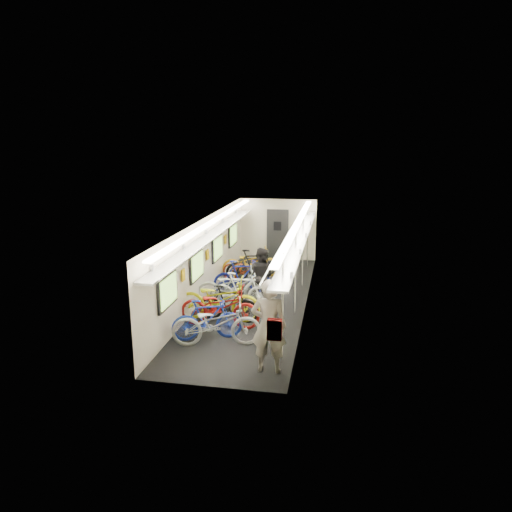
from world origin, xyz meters
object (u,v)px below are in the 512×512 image
at_px(bicycle_0, 216,323).
at_px(passenger_near, 269,326).
at_px(passenger_mid, 261,275).
at_px(backpack, 275,329).
at_px(bicycle_1, 207,319).

xyz_separation_m(bicycle_0, passenger_near, (1.35, -1.00, 0.44)).
relative_size(passenger_mid, backpack, 4.31).
bearing_deg(bicycle_0, passenger_mid, -22.96).
relative_size(bicycle_1, backpack, 4.40).
distance_m(bicycle_0, bicycle_1, 0.40).
distance_m(bicycle_0, passenger_near, 1.74).
height_order(bicycle_0, passenger_near, passenger_near).
height_order(passenger_mid, backpack, passenger_mid).
distance_m(bicycle_1, passenger_mid, 2.89).
relative_size(bicycle_0, backpack, 5.34).
bearing_deg(bicycle_1, bicycle_0, -154.05).
height_order(bicycle_0, bicycle_1, bicycle_0).
relative_size(bicycle_1, passenger_near, 0.85).
bearing_deg(passenger_mid, bicycle_0, 101.48).
xyz_separation_m(bicycle_0, passenger_mid, (0.52, 3.02, 0.29)).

